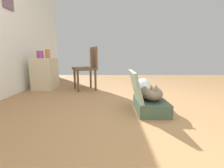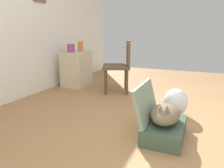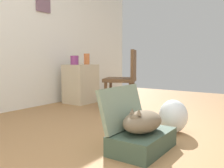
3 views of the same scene
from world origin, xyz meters
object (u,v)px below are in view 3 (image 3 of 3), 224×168
object	(u,v)px
side_table	(81,84)
vase_short	(87,59)
suitcase_base	(142,141)
chair	(125,77)
cat	(142,121)
plastic_bag_white	(173,116)
vase_tall	(75,60)

from	to	relation	value
side_table	vase_short	distance (m)	0.44
suitcase_base	chair	world-z (taller)	chair
cat	plastic_bag_white	bearing A→B (deg)	-1.75
vase_tall	chair	size ratio (longest dim) A/B	0.17
suitcase_base	plastic_bag_white	bearing A→B (deg)	-1.74
suitcase_base	side_table	xyz separation A→B (m)	(1.44, 1.95, 0.25)
cat	side_table	distance (m)	2.43
chair	side_table	bearing A→B (deg)	-118.47
vase_tall	chair	xyz separation A→B (m)	(0.04, -0.96, -0.24)
vase_short	cat	bearing A→B (deg)	-129.44
vase_tall	vase_short	distance (m)	0.26
suitcase_base	side_table	bearing A→B (deg)	53.48
suitcase_base	plastic_bag_white	distance (m)	0.65
vase_short	chair	distance (m)	0.97
suitcase_base	vase_tall	bearing A→B (deg)	56.23
vase_tall	vase_short	world-z (taller)	vase_short
suitcase_base	vase_tall	world-z (taller)	vase_tall
cat	plastic_bag_white	size ratio (longest dim) A/B	1.53
suitcase_base	vase_short	bearing A→B (deg)	50.67
side_table	vase_tall	bearing A→B (deg)	170.93
vase_tall	vase_short	xyz separation A→B (m)	(0.25, -0.05, 0.02)
suitcase_base	vase_tall	xyz separation A→B (m)	(1.32, 1.97, 0.66)
cat	side_table	bearing A→B (deg)	53.37
vase_short	chair	bearing A→B (deg)	-103.09
side_table	vase_short	bearing A→B (deg)	-14.95
cat	vase_short	world-z (taller)	vase_short
plastic_bag_white	chair	world-z (taller)	chair
plastic_bag_white	vase_tall	distance (m)	2.18
vase_short	chair	size ratio (longest dim) A/B	0.21
cat	side_table	world-z (taller)	side_table
vase_short	chair	world-z (taller)	chair
suitcase_base	side_table	distance (m)	2.44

